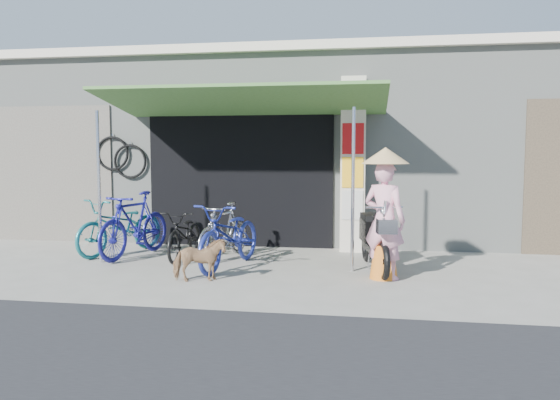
% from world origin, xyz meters
% --- Properties ---
extents(ground, '(80.00, 80.00, 0.00)m').
position_xyz_m(ground, '(0.00, 0.00, 0.00)').
color(ground, gray).
rests_on(ground, ground).
extents(bicycle_shop, '(12.30, 5.30, 3.66)m').
position_xyz_m(bicycle_shop, '(-0.00, 5.09, 1.83)').
color(bicycle_shop, '#979C94').
rests_on(bicycle_shop, ground).
extents(shop_pillar, '(0.42, 0.44, 3.00)m').
position_xyz_m(shop_pillar, '(0.85, 2.45, 1.50)').
color(shop_pillar, beige).
rests_on(shop_pillar, ground).
extents(awning, '(4.60, 1.88, 2.72)m').
position_xyz_m(awning, '(-0.90, 1.63, 2.51)').
color(awning, '#3D6B30').
rests_on(awning, ground).
extents(neighbour_left, '(2.60, 0.06, 2.60)m').
position_xyz_m(neighbour_left, '(-5.00, 2.59, 1.30)').
color(neighbour_left, '#6B665B').
rests_on(neighbour_left, ground).
extents(bike_teal, '(1.30, 1.91, 0.95)m').
position_xyz_m(bike_teal, '(-3.01, 1.50, 0.48)').
color(bike_teal, '#186B6F').
rests_on(bike_teal, ground).
extents(bike_blue, '(0.91, 1.85, 1.07)m').
position_xyz_m(bike_blue, '(-2.67, 1.28, 0.54)').
color(bike_blue, navy).
rests_on(bike_blue, ground).
extents(bike_black, '(0.54, 1.51, 0.79)m').
position_xyz_m(bike_black, '(-1.81, 1.29, 0.40)').
color(bike_black, black).
rests_on(bike_black, ground).
extents(bike_silver, '(0.83, 1.57, 0.91)m').
position_xyz_m(bike_silver, '(-1.18, 1.39, 0.45)').
color(bike_silver, '#9B9BA0').
rests_on(bike_silver, ground).
extents(bike_navy, '(1.02, 1.95, 0.98)m').
position_xyz_m(bike_navy, '(-0.90, 0.71, 0.49)').
color(bike_navy, navy).
rests_on(bike_navy, ground).
extents(street_dog, '(0.76, 0.52, 0.59)m').
position_xyz_m(street_dog, '(-1.09, -0.22, 0.29)').
color(street_dog, '#998251').
rests_on(street_dog, ground).
extents(moped, '(0.60, 1.76, 1.00)m').
position_xyz_m(moped, '(1.21, 0.90, 0.46)').
color(moped, black).
rests_on(moped, ground).
extents(nun, '(0.70, 0.64, 1.79)m').
position_xyz_m(nun, '(1.34, 0.35, 0.88)').
color(nun, pink).
rests_on(nun, ground).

